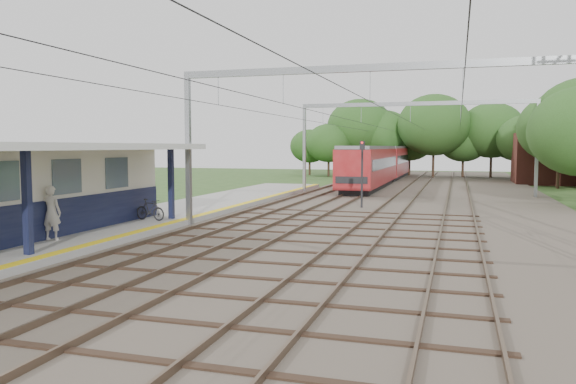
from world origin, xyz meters
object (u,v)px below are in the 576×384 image
(bicycle, at_px, (150,210))
(train, at_px, (383,163))
(person, at_px, (51,213))
(signal_post, at_px, (362,168))

(bicycle, relative_size, train, 0.05)
(bicycle, xyz_separation_m, train, (6.01, 34.15, 1.19))
(person, relative_size, signal_post, 0.49)
(train, bearing_deg, signal_post, -85.56)
(person, distance_m, bicycle, 5.76)
(person, relative_size, train, 0.06)
(train, bearing_deg, person, -99.36)
(person, height_order, train, train)
(bicycle, height_order, train, train)
(signal_post, bearing_deg, person, -117.83)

